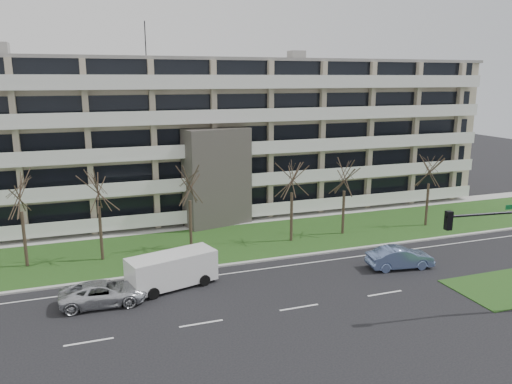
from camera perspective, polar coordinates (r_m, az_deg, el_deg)
name	(u,v)px	position (r m, az deg, el deg)	size (l,w,h in m)	color
ground	(299,307)	(30.80, 4.93, -13.01)	(160.00, 160.00, 0.00)	black
grass_verge	(235,242)	(42.08, -2.41, -5.68)	(90.00, 10.00, 0.06)	#2A4C19
curb	(255,261)	(37.60, -0.14, -7.93)	(90.00, 0.35, 0.12)	#B2B2AD
sidewalk	(218,224)	(47.12, -4.39, -3.64)	(90.00, 2.00, 0.08)	#B2B2AD
grass_median	(507,288)	(37.06, 26.76, -9.76)	(7.00, 5.00, 0.06)	#2A4C19
lane_edge_line	(262,269)	(36.30, 0.66, -8.81)	(90.00, 0.12, 0.01)	white
apartment_building	(199,136)	(52.12, -6.52, 6.42)	(60.50, 15.10, 18.75)	tan
silver_pickup	(103,293)	(32.17, -17.05, -11.00)	(2.36, 5.13, 1.43)	silver
blue_sedan	(400,258)	(37.74, 16.12, -7.21)	(1.65, 4.74, 1.56)	#6A82B8
white_van	(173,267)	(33.47, -9.46, -8.47)	(6.12, 3.57, 2.24)	white
traffic_signal	(500,245)	(31.48, 26.08, -5.44)	(5.63, 0.98, 6.55)	black
tree_1	(19,190)	(38.89, -25.45, 0.25)	(3.70, 3.70, 7.40)	#382B21
tree_2	(97,185)	(38.21, -17.68, 0.73)	(3.72, 3.72, 7.43)	#382B21
tree_3	(189,182)	(39.43, -7.63, 1.19)	(3.54, 3.54, 7.08)	#382B21
tree_4	(292,173)	(40.90, 4.15, 2.14)	(3.74, 3.74, 7.48)	#382B21
tree_5	(345,174)	(43.51, 10.12, 2.05)	(3.47, 3.47, 6.94)	#382B21
tree_6	(430,167)	(47.95, 19.26, 2.72)	(3.57, 3.57, 7.14)	#382B21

